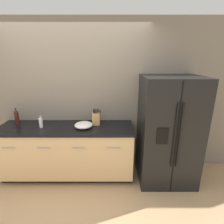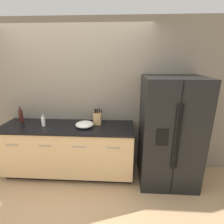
# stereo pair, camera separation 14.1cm
# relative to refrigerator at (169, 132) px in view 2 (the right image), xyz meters

# --- Properties ---
(ground_plane) EXTENTS (14.00, 14.00, 0.00)m
(ground_plane) POSITION_rel_refrigerator_xyz_m (-1.54, -0.84, -0.86)
(ground_plane) COLOR tan
(wall_back) EXTENTS (10.00, 0.05, 2.60)m
(wall_back) POSITION_rel_refrigerator_xyz_m (-1.54, 0.41, 0.44)
(wall_back) COLOR gray
(wall_back) RESTS_ON ground_plane
(counter_unit) EXTENTS (2.20, 0.64, 0.91)m
(counter_unit) POSITION_rel_refrigerator_xyz_m (-1.65, 0.07, -0.40)
(counter_unit) COLOR black
(counter_unit) RESTS_ON ground_plane
(refrigerator) EXTENTS (0.89, 0.77, 1.72)m
(refrigerator) POSITION_rel_refrigerator_xyz_m (0.00, 0.00, 0.00)
(refrigerator) COLOR black
(refrigerator) RESTS_ON ground_plane
(knife_block) EXTENTS (0.14, 0.11, 0.28)m
(knife_block) POSITION_rel_refrigerator_xyz_m (-1.16, 0.16, 0.15)
(knife_block) COLOR tan
(knife_block) RESTS_ON counter_unit
(wine_bottle) EXTENTS (0.07, 0.07, 0.28)m
(wine_bottle) POSITION_rel_refrigerator_xyz_m (-2.49, 0.18, 0.17)
(wine_bottle) COLOR #3D1914
(wine_bottle) RESTS_ON counter_unit
(soap_dispenser) EXTENTS (0.06, 0.06, 0.20)m
(soap_dispenser) POSITION_rel_refrigerator_xyz_m (-2.03, 0.03, 0.13)
(soap_dispenser) COLOR white
(soap_dispenser) RESTS_ON counter_unit
(mixing_bowl) EXTENTS (0.29, 0.29, 0.09)m
(mixing_bowl) POSITION_rel_refrigerator_xyz_m (-1.35, 0.03, 0.09)
(mixing_bowl) COLOR white
(mixing_bowl) RESTS_ON counter_unit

